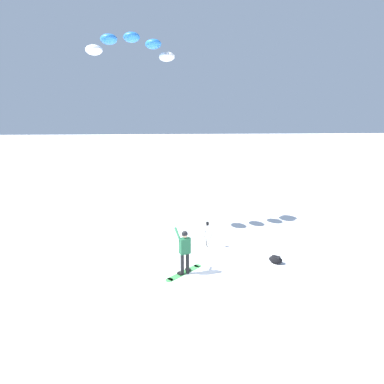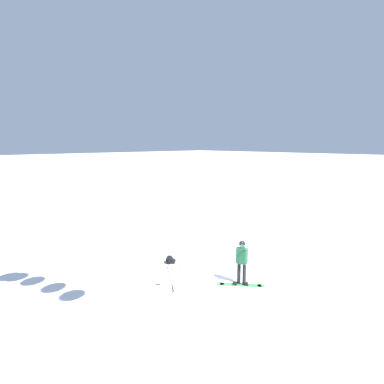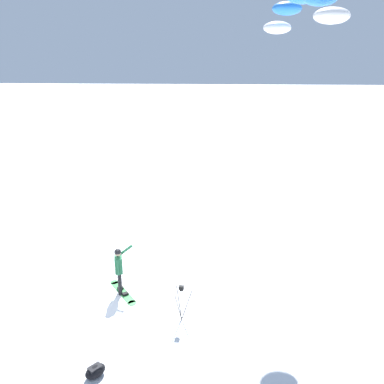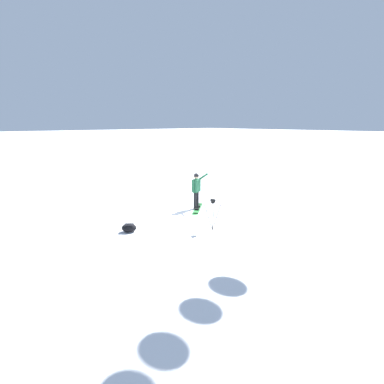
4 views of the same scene
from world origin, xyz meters
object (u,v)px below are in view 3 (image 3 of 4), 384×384
at_px(snowboard, 123,292).
at_px(gear_bag_large, 95,371).
at_px(snowboarder, 119,266).
at_px(traction_kite, 302,10).
at_px(camera_tripod, 181,296).

xyz_separation_m(snowboard, gear_bag_large, (3.85, 0.33, 0.14)).
bearing_deg(snowboard, snowboarder, -71.37).
xyz_separation_m(snowboarder, traction_kite, (-1.97, 5.87, 8.36)).
height_order(snowboarder, camera_tripod, snowboarder).
xyz_separation_m(snowboarder, snowboard, (-0.02, 0.07, -1.05)).
relative_size(traction_kite, camera_tripod, 3.65).
height_order(snowboard, camera_tripod, camera_tripod).
relative_size(traction_kite, gear_bag_large, 6.84).
bearing_deg(snowboarder, camera_tripod, 61.25).
bearing_deg(snowboard, gear_bag_large, 4.87).
height_order(snowboard, gear_bag_large, gear_bag_large).
height_order(traction_kite, gear_bag_large, traction_kite).
bearing_deg(camera_tripod, snowboarder, -118.75).
distance_m(snowboard, camera_tripod, 2.79).
distance_m(snowboard, traction_kite, 11.22).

